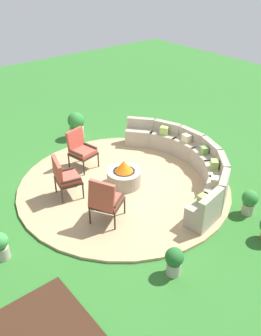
{
  "coord_description": "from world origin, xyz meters",
  "views": [
    {
      "loc": [
        5.83,
        -4.54,
        4.99
      ],
      "look_at": [
        0.0,
        0.2,
        0.45
      ],
      "focal_mm": 39.06,
      "sensor_mm": 36.0,
      "label": 1
    }
  ],
  "objects_px": {
    "lounge_chair_back_left": "(105,200)",
    "fire_pit": "(124,176)",
    "potted_plant_2": "(174,260)",
    "potted_plant_3": "(76,124)",
    "lounge_chair_front_right": "(64,176)",
    "potted_plant_0": "(1,245)",
    "lounge_chair_front_left": "(80,148)",
    "curved_stone_bench": "(188,162)",
    "potted_plant_1": "(250,201)"
  },
  "relations": [
    {
      "from": "lounge_chair_back_left",
      "to": "fire_pit",
      "type": "bearing_deg",
      "value": 95.2
    },
    {
      "from": "potted_plant_2",
      "to": "potted_plant_3",
      "type": "bearing_deg",
      "value": 164.53
    },
    {
      "from": "lounge_chair_front_right",
      "to": "potted_plant_0",
      "type": "distance_m",
      "value": 2.13
    },
    {
      "from": "potted_plant_2",
      "to": "lounge_chair_front_left",
      "type": "bearing_deg",
      "value": 170.2
    },
    {
      "from": "lounge_chair_front_right",
      "to": "lounge_chair_front_left",
      "type": "bearing_deg",
      "value": 144.93
    },
    {
      "from": "fire_pit",
      "to": "lounge_chair_back_left",
      "type": "bearing_deg",
      "value": -53.74
    },
    {
      "from": "curved_stone_bench",
      "to": "potted_plant_3",
      "type": "height_order",
      "value": "curved_stone_bench"
    },
    {
      "from": "fire_pit",
      "to": "potted_plant_0",
      "type": "relative_size",
      "value": 1.45
    },
    {
      "from": "curved_stone_bench",
      "to": "lounge_chair_back_left",
      "type": "distance_m",
      "value": 2.77
    },
    {
      "from": "fire_pit",
      "to": "curved_stone_bench",
      "type": "height_order",
      "value": "curved_stone_bench"
    },
    {
      "from": "curved_stone_bench",
      "to": "lounge_chair_front_right",
      "type": "bearing_deg",
      "value": -109.81
    },
    {
      "from": "fire_pit",
      "to": "potted_plant_3",
      "type": "height_order",
      "value": "potted_plant_3"
    },
    {
      "from": "potted_plant_1",
      "to": "potted_plant_3",
      "type": "distance_m",
      "value": 5.61
    },
    {
      "from": "lounge_chair_back_left",
      "to": "lounge_chair_front_left",
      "type": "bearing_deg",
      "value": 128.71
    },
    {
      "from": "lounge_chair_back_left",
      "to": "potted_plant_2",
      "type": "bearing_deg",
      "value": -27.74
    },
    {
      "from": "curved_stone_bench",
      "to": "lounge_chair_front_left",
      "type": "height_order",
      "value": "lounge_chair_front_left"
    },
    {
      "from": "lounge_chair_front_right",
      "to": "potted_plant_3",
      "type": "bearing_deg",
      "value": 156.26
    },
    {
      "from": "curved_stone_bench",
      "to": "lounge_chair_front_right",
      "type": "xyz_separation_m",
      "value": [
        -1.06,
        -2.93,
        0.23
      ]
    },
    {
      "from": "lounge_chair_front_left",
      "to": "lounge_chair_front_right",
      "type": "bearing_deg",
      "value": 30.34
    },
    {
      "from": "fire_pit",
      "to": "lounge_chair_back_left",
      "type": "distance_m",
      "value": 1.46
    },
    {
      "from": "fire_pit",
      "to": "lounge_chair_front_left",
      "type": "relative_size",
      "value": 0.81
    },
    {
      "from": "potted_plant_1",
      "to": "fire_pit",
      "type": "bearing_deg",
      "value": -150.06
    },
    {
      "from": "potted_plant_2",
      "to": "fire_pit",
      "type": "bearing_deg",
      "value": 159.16
    },
    {
      "from": "curved_stone_bench",
      "to": "potted_plant_3",
      "type": "relative_size",
      "value": 5.25
    },
    {
      "from": "curved_stone_bench",
      "to": "fire_pit",
      "type": "bearing_deg",
      "value": -110.07
    },
    {
      "from": "lounge_chair_back_left",
      "to": "potted_plant_3",
      "type": "distance_m",
      "value": 4.22
    },
    {
      "from": "lounge_chair_front_right",
      "to": "potted_plant_1",
      "type": "xyz_separation_m",
      "value": [
        2.99,
        2.78,
        -0.27
      ]
    },
    {
      "from": "fire_pit",
      "to": "potted_plant_0",
      "type": "bearing_deg",
      "value": -82.33
    },
    {
      "from": "lounge_chair_front_left",
      "to": "lounge_chair_back_left",
      "type": "bearing_deg",
      "value": 57.91
    },
    {
      "from": "potted_plant_3",
      "to": "lounge_chair_front_left",
      "type": "bearing_deg",
      "value": -28.28
    },
    {
      "from": "curved_stone_bench",
      "to": "potted_plant_2",
      "type": "relative_size",
      "value": 7.46
    },
    {
      "from": "fire_pit",
      "to": "lounge_chair_back_left",
      "type": "relative_size",
      "value": 0.76
    },
    {
      "from": "lounge_chair_front_left",
      "to": "potted_plant_3",
      "type": "xyz_separation_m",
      "value": [
        -1.64,
        0.88,
        -0.15
      ]
    },
    {
      "from": "lounge_chair_front_right",
      "to": "potted_plant_1",
      "type": "relative_size",
      "value": 1.8
    },
    {
      "from": "potted_plant_1",
      "to": "potted_plant_2",
      "type": "height_order",
      "value": "potted_plant_1"
    },
    {
      "from": "lounge_chair_back_left",
      "to": "lounge_chair_front_right",
      "type": "bearing_deg",
      "value": 156.83
    },
    {
      "from": "lounge_chair_front_left",
      "to": "potted_plant_0",
      "type": "bearing_deg",
      "value": 20.12
    },
    {
      "from": "potted_plant_0",
      "to": "potted_plant_1",
      "type": "height_order",
      "value": "potted_plant_1"
    },
    {
      "from": "potted_plant_2",
      "to": "potted_plant_3",
      "type": "relative_size",
      "value": 0.7
    },
    {
      "from": "potted_plant_2",
      "to": "potted_plant_1",
      "type": "bearing_deg",
      "value": 94.83
    },
    {
      "from": "fire_pit",
      "to": "potted_plant_2",
      "type": "distance_m",
      "value": 2.92
    },
    {
      "from": "curved_stone_bench",
      "to": "lounge_chair_back_left",
      "type": "bearing_deg",
      "value": -84.66
    },
    {
      "from": "potted_plant_0",
      "to": "potted_plant_1",
      "type": "xyz_separation_m",
      "value": [
        2.08,
        4.69,
        0.02
      ]
    },
    {
      "from": "lounge_chair_front_left",
      "to": "potted_plant_0",
      "type": "distance_m",
      "value": 3.44
    },
    {
      "from": "lounge_chair_front_left",
      "to": "potted_plant_2",
      "type": "bearing_deg",
      "value": 68.35
    },
    {
      "from": "lounge_chair_back_left",
      "to": "potted_plant_1",
      "type": "bearing_deg",
      "value": 26.11
    },
    {
      "from": "lounge_chair_front_left",
      "to": "potted_plant_2",
      "type": "height_order",
      "value": "lounge_chair_front_left"
    },
    {
      "from": "lounge_chair_front_left",
      "to": "lounge_chair_front_right",
      "type": "xyz_separation_m",
      "value": [
        0.91,
        -1.0,
        0.0
      ]
    },
    {
      "from": "curved_stone_bench",
      "to": "lounge_chair_front_left",
      "type": "xyz_separation_m",
      "value": [
        -1.96,
        -1.93,
        0.22
      ]
    },
    {
      "from": "fire_pit",
      "to": "potted_plant_1",
      "type": "xyz_separation_m",
      "value": [
        2.52,
        1.45,
        0.01
      ]
    }
  ]
}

